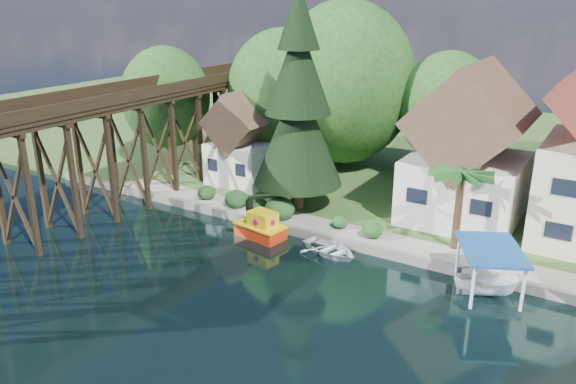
% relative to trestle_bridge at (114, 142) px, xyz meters
% --- Properties ---
extents(ground, '(140.00, 140.00, 0.00)m').
position_rel_trestle_bridge_xyz_m(ground, '(16.00, -5.17, -5.35)').
color(ground, black).
rests_on(ground, ground).
extents(bank, '(140.00, 52.00, 0.50)m').
position_rel_trestle_bridge_xyz_m(bank, '(16.00, 28.83, -5.10)').
color(bank, '#355221').
rests_on(bank, ground).
extents(seawall, '(60.00, 0.40, 0.62)m').
position_rel_trestle_bridge_xyz_m(seawall, '(20.00, 2.83, -5.04)').
color(seawall, slate).
rests_on(seawall, ground).
extents(promenade, '(50.00, 2.60, 0.06)m').
position_rel_trestle_bridge_xyz_m(promenade, '(22.00, 4.13, -4.82)').
color(promenade, gray).
rests_on(promenade, bank).
extents(trestle_bridge, '(4.12, 44.18, 9.30)m').
position_rel_trestle_bridge_xyz_m(trestle_bridge, '(0.00, 0.00, 0.00)').
color(trestle_bridge, black).
rests_on(trestle_bridge, ground).
extents(house_left, '(7.64, 8.64, 11.02)m').
position_rel_trestle_bridge_xyz_m(house_left, '(23.00, 10.83, -0.21)').
color(house_left, white).
rests_on(house_left, bank).
extents(shed, '(5.09, 5.40, 7.85)m').
position_rel_trestle_bridge_xyz_m(shed, '(5.00, 9.33, -1.52)').
color(shed, white).
rests_on(shed, bank).
extents(bg_trees, '(49.90, 13.30, 10.57)m').
position_rel_trestle_bridge_xyz_m(bg_trees, '(17.00, 16.08, 1.94)').
color(bg_trees, '#382314').
rests_on(bg_trees, bank).
extents(shrubs, '(15.76, 2.47, 1.70)m').
position_rel_trestle_bridge_xyz_m(shrubs, '(11.40, 4.09, -4.12)').
color(shrubs, '#18451A').
rests_on(shrubs, bank).
extents(conifer, '(6.50, 6.50, 16.00)m').
position_rel_trestle_bridge_xyz_m(conifer, '(12.00, 6.34, 2.86)').
color(conifer, '#382314').
rests_on(conifer, bank).
extents(palm_tree, '(4.28, 4.28, 5.42)m').
position_rel_trestle_bridge_xyz_m(palm_tree, '(24.07, 5.31, -0.12)').
color(palm_tree, '#382314').
rests_on(palm_tree, bank).
extents(tugboat, '(3.70, 2.40, 2.50)m').
position_rel_trestle_bridge_xyz_m(tugboat, '(12.06, 1.35, -4.60)').
color(tugboat, red).
rests_on(tugboat, ground).
extents(boat_white_a, '(4.60, 3.82, 0.82)m').
position_rel_trestle_bridge_xyz_m(boat_white_a, '(17.28, 1.51, -4.94)').
color(boat_white_a, white).
rests_on(boat_white_a, ground).
extents(boat_canopy, '(4.71, 5.34, 2.86)m').
position_rel_trestle_bridge_xyz_m(boat_canopy, '(27.00, 1.31, -4.12)').
color(boat_canopy, white).
rests_on(boat_canopy, ground).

